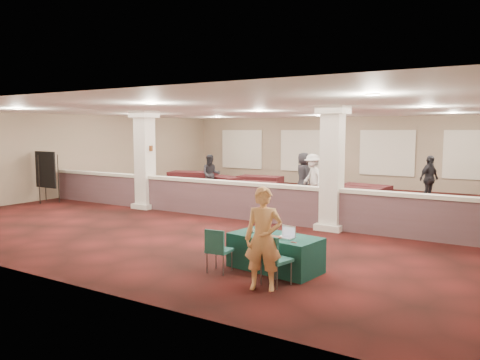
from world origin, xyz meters
The scene contains 33 objects.
ground centered at (0.00, 0.00, 0.00)m, with size 16.00×16.00×0.00m, color #421210.
wall_back centered at (0.00, 8.00, 1.60)m, with size 16.00×0.04×3.20m, color #86755D.
wall_front centered at (0.00, -8.00, 1.60)m, with size 16.00×0.04×3.20m, color #86755D.
wall_left centered at (-8.00, 0.00, 1.60)m, with size 0.04×16.00×3.20m, color #86755D.
ceiling centered at (0.00, 0.00, 3.20)m, with size 16.00×16.00×0.02m, color white.
partition_wall centered at (0.00, -1.50, 0.57)m, with size 15.60×0.28×1.10m.
column_left centered at (-3.50, -1.50, 1.64)m, with size 0.72×0.72×3.20m.
column_right centered at (3.00, -1.50, 1.64)m, with size 0.72×0.72×3.20m.
sconce_left centered at (-3.78, -1.50, 2.00)m, with size 0.12×0.12×0.18m.
sconce_right centered at (-3.22, -1.50, 2.00)m, with size 0.12×0.12×0.18m.
near_table centered at (3.39, -5.44, 0.32)m, with size 1.68×0.84×0.65m, color #0F3931.
conf_chair_main centered at (3.78, -6.27, 0.51)m, with size 0.52×0.52×0.86m.
conf_chair_side centered at (2.59, -6.17, 0.48)m, with size 0.44×0.45×0.81m.
easel_board centered at (-7.34, -2.50, 1.17)m, with size 1.08×0.55×1.84m.
woman centered at (3.73, -6.51, 0.84)m, with size 0.61×0.40×1.68m, color #FFB96E.
far_table_front_left centered at (-4.95, 3.00, 0.41)m, with size 2.01×1.01×0.82m, color black.
far_table_front_center centered at (-1.43, 2.38, 0.32)m, with size 1.59×0.79×0.64m, color black.
far_table_front_right centered at (2.50, 1.69, 0.37)m, with size 1.84×0.92×0.75m, color black.
far_table_back_left centered at (-3.42, 3.20, 0.33)m, with size 1.64×0.82×0.67m, color black.
far_table_back_center centered at (-2.00, 3.65, 0.36)m, with size 1.78×0.89×0.72m, color black.
far_table_back_right centered at (2.50, 3.20, 0.34)m, with size 1.68×0.84×0.68m, color black.
attendee_a centered at (-3.69, 2.55, 0.80)m, with size 0.77×0.43×1.60m, color black.
attendee_b centered at (0.58, 3.00, 0.86)m, with size 1.10×0.51×1.72m, color #BBBAB6.
attendee_c centered at (4.33, 4.74, 0.85)m, with size 1.00×0.48×1.70m, color black.
attendee_d centered at (-0.02, 3.50, 0.87)m, with size 0.86×0.46×1.74m, color black.
laptop_base centered at (3.65, -5.52, 0.65)m, with size 0.29×0.20×0.02m, color silver.
laptop_screen centered at (3.66, -5.42, 0.76)m, with size 0.29×0.01×0.19m, color silver.
screen_glow centered at (3.66, -5.42, 0.75)m, with size 0.27×0.00×0.17m, color #B1BCD4.
knitting centered at (3.40, -5.66, 0.66)m, with size 0.35×0.27×0.03m, color #CF4721.
yarn_cream centered at (2.89, -5.46, 0.70)m, with size 0.10×0.10×0.10m, color beige.
yarn_red centered at (2.78, -5.30, 0.69)m, with size 0.09×0.09×0.09m, color maroon.
yarn_grey centered at (3.01, -5.28, 0.69)m, with size 0.09×0.09×0.09m, color #47474C.
scissors centered at (3.92, -5.77, 0.65)m, with size 0.11×0.03×0.01m, color red.
Camera 1 is at (7.28, -13.01, 2.58)m, focal length 35.00 mm.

